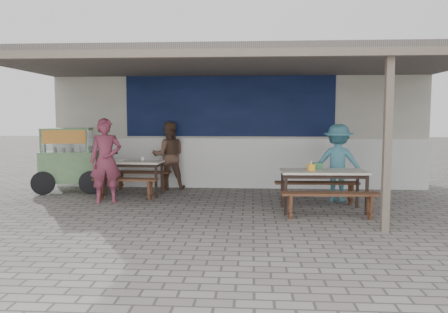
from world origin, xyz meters
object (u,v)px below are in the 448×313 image
bench_right_wall (317,187)px  table_left (134,165)px  patron_street_side (106,160)px  table_right (323,175)px  condiment_jar (143,159)px  bench_left_street (125,184)px  bench_right_street (330,199)px  patron_right_table (338,163)px  donation_box (318,166)px  condiment_bowl (121,160)px  patron_wall_side (169,156)px  bench_left_wall (142,176)px  vendor_cart (69,157)px  tissue_box (311,167)px

bench_right_wall → table_left: bearing=166.2°
patron_street_side → table_right: bearing=-24.1°
patron_street_side → condiment_jar: patron_street_side is taller
bench_left_street → bench_right_wall: bearing=-0.9°
table_left → bench_right_street: bearing=-25.3°
bench_right_street → patron_right_table: (0.43, 1.59, 0.44)m
table_left → donation_box: donation_box is taller
condiment_bowl → condiment_jar: bearing=23.5°
patron_wall_side → patron_right_table: 3.92m
table_right → bench_right_street: bearing=-90.0°
bench_right_wall → condiment_bowl: (-4.14, 0.77, 0.43)m
condiment_jar → bench_left_street: bearing=-103.9°
table_left → patron_right_table: patron_right_table is taller
bench_left_street → patron_right_table: size_ratio=0.86×
patron_street_side → patron_right_table: patron_street_side is taller
table_right → bench_right_street: table_right is taller
bench_right_wall → patron_wall_side: (-3.24, 1.62, 0.46)m
bench_right_wall → condiment_jar: 3.85m
table_right → patron_wall_side: size_ratio=0.97×
patron_street_side → patron_right_table: size_ratio=1.08×
patron_street_side → condiment_bowl: size_ratio=9.05×
table_left → patron_wall_side: 1.03m
bench_left_wall → patron_street_side: (-0.35, -1.46, 0.52)m
bench_right_street → bench_right_wall: bearing=90.0°
bench_left_street → bench_right_wall: (3.89, -0.22, 0.01)m
vendor_cart → donation_box: size_ratio=10.38×
patron_right_table → condiment_bowl: (-4.61, 0.41, -0.01)m
vendor_cart → condiment_bowl: size_ratio=9.41×
bench_right_street → tissue_box: (-0.24, 0.63, 0.46)m
tissue_box → condiment_jar: size_ratio=1.39×
bench_left_wall → vendor_cart: 1.69m
bench_right_street → patron_wall_side: size_ratio=1.03×
bench_left_wall → patron_street_side: 1.59m
bench_right_street → bench_right_wall: 1.23m
bench_left_wall → table_right: bearing=-25.3°
bench_left_wall → condiment_jar: (0.14, -0.44, 0.46)m
patron_right_table → patron_wall_side: bearing=-2.9°
patron_street_side → patron_wall_side: size_ratio=1.06×
table_right → tissue_box: bearing=174.4°
table_right → donation_box: donation_box is taller
bench_left_street → patron_street_side: bearing=-135.6°
bench_right_wall → patron_wall_side: bearing=151.4°
patron_street_side → condiment_bowl: patron_street_side is taller
bench_right_wall → tissue_box: bearing=-110.4°
patron_right_table → tissue_box: size_ratio=13.69×
bench_right_wall → condiment_jar: (-3.70, 0.96, 0.45)m
bench_right_wall → vendor_cart: size_ratio=0.93×
table_right → patron_street_side: bearing=170.5°
bench_left_wall → bench_right_street: bearing=-31.8°
donation_box → bench_left_street: bearing=171.3°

